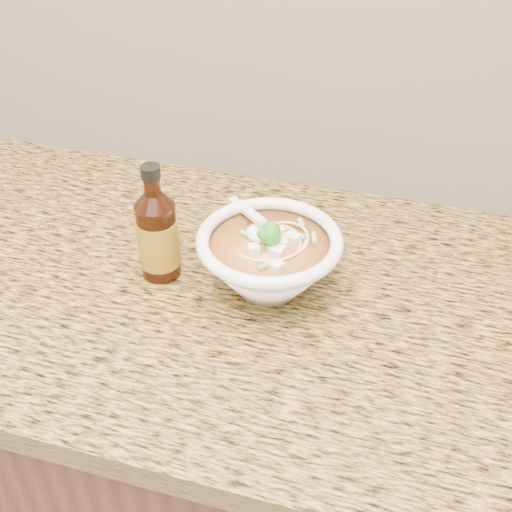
# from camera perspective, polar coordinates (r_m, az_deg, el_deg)

# --- Properties ---
(cabinet) EXTENTS (4.00, 0.65, 0.86)m
(cabinet) POSITION_cam_1_polar(r_m,az_deg,el_deg) (1.33, -2.28, -17.77)
(cabinet) COLOR #361C10
(cabinet) RESTS_ON ground
(counter_slab) EXTENTS (4.00, 0.68, 0.04)m
(counter_slab) POSITION_cam_1_polar(r_m,az_deg,el_deg) (1.00, -2.91, -2.94)
(counter_slab) COLOR olive
(counter_slab) RESTS_ON cabinet
(soup_bowl) EXTENTS (0.21, 0.21, 0.12)m
(soup_bowl) POSITION_cam_1_polar(r_m,az_deg,el_deg) (0.94, 1.16, -0.45)
(soup_bowl) COLOR white
(soup_bowl) RESTS_ON counter_slab
(hot_sauce_bottle) EXTENTS (0.08, 0.08, 0.19)m
(hot_sauce_bottle) POSITION_cam_1_polar(r_m,az_deg,el_deg) (0.96, -8.73, 1.82)
(hot_sauce_bottle) COLOR #351407
(hot_sauce_bottle) RESTS_ON counter_slab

